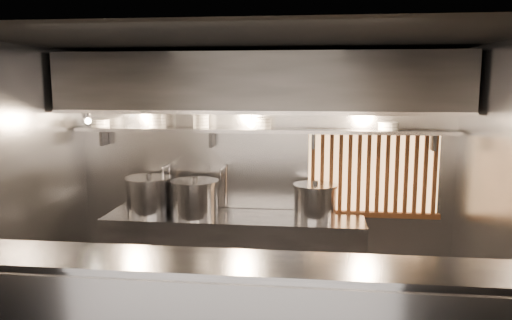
% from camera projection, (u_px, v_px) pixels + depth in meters
% --- Properties ---
extents(ceiling, '(4.50, 4.50, 0.00)m').
position_uv_depth(ceiling, '(245.00, 39.00, 4.34)').
color(ceiling, black).
rests_on(ceiling, wall_back).
extents(wall_back, '(4.50, 0.00, 4.50)m').
position_uv_depth(wall_back, '(263.00, 169.00, 6.03)').
color(wall_back, gray).
rests_on(wall_back, floor).
extents(wall_left, '(0.00, 3.00, 3.00)m').
position_uv_depth(wall_left, '(15.00, 190.00, 4.82)').
color(wall_left, gray).
rests_on(wall_left, floor).
extents(wall_right, '(0.00, 3.00, 3.00)m').
position_uv_depth(wall_right, '(504.00, 203.00, 4.29)').
color(wall_right, gray).
rests_on(wall_right, floor).
extents(cooking_bench, '(3.00, 0.70, 0.90)m').
position_uv_depth(cooking_bench, '(234.00, 253.00, 5.84)').
color(cooking_bench, '#939398').
rests_on(cooking_bench, floor).
extents(bowl_shelf, '(4.40, 0.34, 0.04)m').
position_uv_depth(bowl_shelf, '(261.00, 131.00, 5.78)').
color(bowl_shelf, '#939398').
rests_on(bowl_shelf, wall_back).
extents(exhaust_hood, '(4.40, 0.81, 0.65)m').
position_uv_depth(exhaust_hood, '(259.00, 83.00, 5.48)').
color(exhaust_hood, '#2D2D30').
rests_on(exhaust_hood, ceiling).
extents(wood_screen, '(1.56, 0.09, 1.04)m').
position_uv_depth(wood_screen, '(373.00, 173.00, 5.83)').
color(wood_screen, '#FFBE72').
rests_on(wood_screen, wall_back).
extents(faucet_left, '(0.04, 0.30, 0.50)m').
position_uv_depth(faucet_left, '(167.00, 176.00, 6.04)').
color(faucet_left, silver).
rests_on(faucet_left, wall_back).
extents(faucet_right, '(0.04, 0.30, 0.50)m').
position_uv_depth(faucet_right, '(224.00, 177.00, 5.96)').
color(faucet_right, silver).
rests_on(faucet_right, wall_back).
extents(heat_lamp, '(0.25, 0.35, 0.20)m').
position_uv_depth(heat_lamp, '(86.00, 116.00, 5.51)').
color(heat_lamp, '#939398').
rests_on(heat_lamp, exhaust_hood).
extents(pendant_bulb, '(0.09, 0.09, 0.19)m').
position_uv_depth(pendant_bulb, '(251.00, 124.00, 5.66)').
color(pendant_bulb, '#2D2D30').
rests_on(pendant_bulb, exhaust_hood).
extents(stock_pot_left, '(0.66, 0.66, 0.47)m').
position_uv_depth(stock_pot_left, '(149.00, 195.00, 5.89)').
color(stock_pot_left, '#939398').
rests_on(stock_pot_left, cooking_bench).
extents(stock_pot_mid, '(0.56, 0.56, 0.46)m').
position_uv_depth(stock_pot_mid, '(195.00, 198.00, 5.75)').
color(stock_pot_mid, '#939398').
rests_on(stock_pot_mid, cooking_bench).
extents(stock_pot_right, '(0.64, 0.64, 0.43)m').
position_uv_depth(stock_pot_right, '(315.00, 201.00, 5.67)').
color(stock_pot_right, '#939398').
rests_on(stock_pot_right, cooking_bench).
extents(bowl_stack_0, '(0.24, 0.24, 0.09)m').
position_uv_depth(bowl_stack_0, '(100.00, 123.00, 6.00)').
color(bowl_stack_0, silver).
rests_on(bowl_stack_0, bowl_shelf).
extents(bowl_stack_1, '(0.22, 0.22, 0.17)m').
position_uv_depth(bowl_stack_1, '(157.00, 121.00, 5.91)').
color(bowl_stack_1, silver).
rests_on(bowl_stack_1, bowl_shelf).
extents(bowl_stack_2, '(0.20, 0.20, 0.17)m').
position_uv_depth(bowl_stack_2, '(201.00, 121.00, 5.84)').
color(bowl_stack_2, silver).
rests_on(bowl_stack_2, bowl_shelf).
extents(bowl_stack_3, '(0.20, 0.20, 0.13)m').
position_uv_depth(bowl_stack_3, '(263.00, 123.00, 5.76)').
color(bowl_stack_3, silver).
rests_on(bowl_stack_3, bowl_shelf).
extents(bowl_stack_4, '(0.24, 0.24, 0.09)m').
position_uv_depth(bowl_stack_4, '(388.00, 126.00, 5.60)').
color(bowl_stack_4, silver).
rests_on(bowl_stack_4, bowl_shelf).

